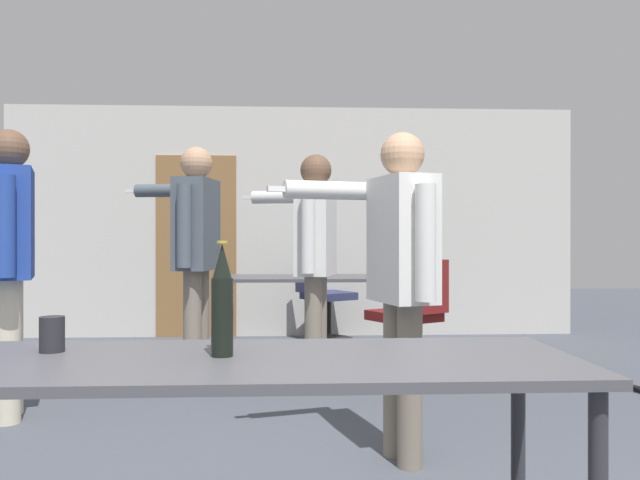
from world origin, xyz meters
TOP-DOWN VIEW (x-y plane):
  - back_wall at (-0.03, 5.65)m, footprint 6.45×0.12m
  - conference_table_near at (-0.22, 0.38)m, footprint 2.08×0.69m
  - conference_table_far at (0.20, 4.41)m, footprint 1.80×0.80m
  - person_center_tall at (0.50, 1.57)m, footprint 0.84×0.57m
  - person_near_casual at (-1.79, 2.41)m, footprint 0.95×0.67m
  - person_right_polo at (-0.76, 3.24)m, footprint 0.79×0.74m
  - person_far_watching at (0.13, 3.10)m, footprint 0.75×0.75m
  - office_chair_near_pushed at (0.31, 5.21)m, footprint 0.68×0.65m
  - office_chair_far_right at (0.92, 3.45)m, footprint 0.65×0.67m
  - beer_bottle at (-0.25, 0.41)m, footprint 0.07×0.07m
  - drink_cup at (-0.80, 0.51)m, footprint 0.08×0.08m

SIDE VIEW (x-z plane):
  - office_chair_far_right at x=0.92m, z-range -0.03..0.92m
  - office_chair_near_pushed at x=0.31m, z-range -0.02..0.93m
  - conference_table_near at x=-0.22m, z-range 0.31..1.06m
  - conference_table_far at x=0.20m, z-range 0.31..1.06m
  - drink_cup at x=-0.80m, z-range 0.75..0.86m
  - beer_bottle at x=-0.25m, z-range 0.74..1.09m
  - person_center_tall at x=0.50m, z-range 0.17..1.81m
  - person_far_watching at x=0.13m, z-range 0.18..1.91m
  - person_near_casual at x=-1.79m, z-range 0.18..1.96m
  - person_right_polo at x=-0.76m, z-range 0.19..1.99m
  - back_wall at x=-0.03m, z-range -0.01..2.60m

